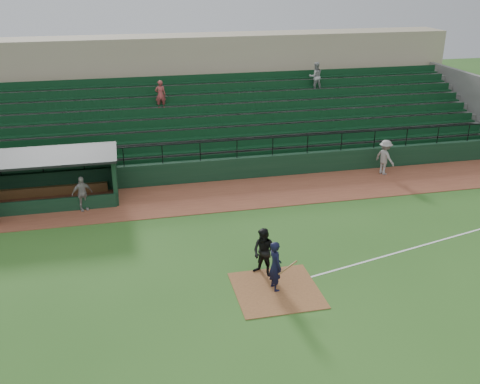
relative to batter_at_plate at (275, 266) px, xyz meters
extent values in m
plane|color=#2A581C|center=(0.04, 0.89, -0.96)|extent=(90.00, 90.00, 0.00)
cube|color=brown|center=(0.04, 8.89, -0.94)|extent=(40.00, 4.00, 0.03)
cube|color=brown|center=(0.04, -0.11, -0.94)|extent=(3.00, 3.00, 0.03)
cube|color=white|center=(8.04, 2.09, -0.95)|extent=(17.49, 4.44, 0.01)
cube|color=black|center=(0.04, 11.09, -0.36)|extent=(36.00, 0.35, 1.20)
cylinder|color=black|center=(0.04, 11.09, 1.24)|extent=(36.00, 0.06, 0.06)
cube|color=#62625E|center=(0.04, 15.99, 0.84)|extent=(36.00, 9.00, 3.60)
cube|color=#0E351A|center=(0.04, 15.49, 1.29)|extent=(34.56, 8.00, 4.05)
cube|color=#62625E|center=(18.04, 16.04, 1.14)|extent=(0.35, 9.50, 4.20)
cube|color=tan|center=(0.04, 22.49, 2.24)|extent=(38.00, 3.00, 6.40)
cube|color=#62625E|center=(0.04, 20.49, 2.74)|extent=(36.00, 2.00, 0.20)
imported|color=#A6A6A6|center=(7.80, 17.79, 3.13)|extent=(0.91, 0.71, 1.87)
imported|color=#AA3E3E|center=(-2.46, 16.79, 2.63)|extent=(0.64, 0.42, 1.77)
cube|color=black|center=(-9.71, 11.29, 0.19)|extent=(8.50, 0.20, 2.30)
cube|color=black|center=(-5.46, 9.99, 0.19)|extent=(0.20, 2.60, 2.30)
cube|color=black|center=(-9.71, 9.99, 1.40)|extent=(8.90, 3.20, 0.12)
cube|color=olive|center=(-9.71, 10.89, -0.71)|extent=(7.65, 0.40, 0.50)
cube|color=black|center=(-9.71, 8.64, -0.61)|extent=(8.50, 0.12, 0.70)
imported|color=black|center=(0.00, 0.00, 0.00)|extent=(0.56, 0.76, 1.91)
cylinder|color=olive|center=(0.40, -0.20, -0.01)|extent=(0.79, 0.34, 0.35)
imported|color=black|center=(-0.14, 1.05, -0.01)|extent=(1.16, 1.16, 1.90)
imported|color=gray|center=(9.18, 9.93, 0.06)|extent=(1.11, 1.44, 1.96)
imported|color=#9B9691|center=(-7.01, 8.58, -0.08)|extent=(1.07, 0.74, 1.69)
camera|label=1|loc=(-4.89, -16.04, 9.82)|focal=40.57mm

